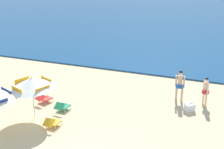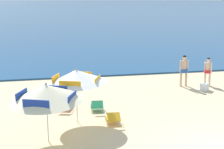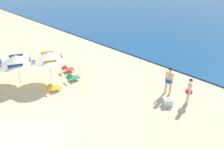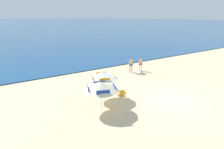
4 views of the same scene
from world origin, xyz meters
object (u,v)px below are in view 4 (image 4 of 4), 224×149
beach_umbrella_striped_second (101,86)px  person_standing_beside (131,64)px  beach_umbrella_striped_main (103,75)px  lounge_chair_beside_umbrella (106,88)px  person_standing_near_shore (141,63)px  lounge_chair_under_umbrella (121,93)px  lounge_chair_facing_sea (89,89)px  cooler_box (142,71)px

beach_umbrella_striped_second → person_standing_beside: bearing=38.5°
beach_umbrella_striped_main → lounge_chair_beside_umbrella: 2.16m
beach_umbrella_striped_second → person_standing_near_shore: bearing=33.4°
lounge_chair_beside_umbrella → person_standing_beside: size_ratio=0.54×
person_standing_near_shore → lounge_chair_under_umbrella: bearing=-143.4°
beach_umbrella_striped_second → lounge_chair_beside_umbrella: beach_umbrella_striped_second is taller
lounge_chair_facing_sea → lounge_chair_under_umbrella: bearing=-51.1°
lounge_chair_under_umbrella → person_standing_near_shore: size_ratio=0.58×
cooler_box → lounge_chair_under_umbrella: bearing=-146.4°
beach_umbrella_striped_main → beach_umbrella_striped_second: size_ratio=0.71×
beach_umbrella_striped_second → cooler_box: 9.92m
beach_umbrella_striped_main → lounge_chair_beside_umbrella: bearing=47.7°
person_standing_near_shore → person_standing_beside: bearing=174.7°
beach_umbrella_striped_second → lounge_chair_beside_umbrella: 3.83m
lounge_chair_under_umbrella → person_standing_beside: person_standing_beside is taller
beach_umbrella_striped_main → cooler_box: bearing=24.7°
lounge_chair_beside_umbrella → lounge_chair_under_umbrella: bearing=-78.2°
beach_umbrella_striped_main → cooler_box: beach_umbrella_striped_main is taller
lounge_chair_facing_sea → person_standing_near_shore: person_standing_near_shore is taller
beach_umbrella_striped_second → person_standing_beside: (7.66, 6.11, -0.72)m
cooler_box → beach_umbrella_striped_second: bearing=-149.1°
lounge_chair_under_umbrella → person_standing_beside: size_ratio=0.53×
lounge_chair_under_umbrella → lounge_chair_facing_sea: bearing=128.9°
person_standing_near_shore → cooler_box: person_standing_near_shore is taller
beach_umbrella_striped_second → lounge_chair_facing_sea: beach_umbrella_striped_second is taller
lounge_chair_facing_sea → person_standing_near_shore: 8.73m
lounge_chair_facing_sea → person_standing_beside: size_ratio=0.57×
person_standing_beside → beach_umbrella_striped_main: bearing=-145.8°
lounge_chair_under_umbrella → lounge_chair_beside_umbrella: size_ratio=0.98×
beach_umbrella_striped_main → person_standing_beside: size_ratio=1.42×
lounge_chair_under_umbrella → person_standing_near_shore: 8.16m
beach_umbrella_striped_second → person_standing_near_shore: 10.88m
lounge_chair_beside_umbrella → cooler_box: size_ratio=1.58×
beach_umbrella_striped_main → lounge_chair_facing_sea: size_ratio=2.48×
lounge_chair_beside_umbrella → person_standing_beside: bearing=31.2°
lounge_chair_under_umbrella → lounge_chair_facing_sea: lounge_chair_under_umbrella is taller
beach_umbrella_striped_main → cooler_box: (7.22, 3.32, -1.65)m
beach_umbrella_striped_second → lounge_chair_beside_umbrella: (2.17, 2.79, -1.47)m
lounge_chair_beside_umbrella → lounge_chair_facing_sea: 1.50m
lounge_chair_under_umbrella → person_standing_near_shore: (6.53, 4.86, 0.66)m
person_standing_beside → lounge_chair_facing_sea: bearing=-157.8°
beach_umbrella_striped_main → person_standing_near_shore: 8.99m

